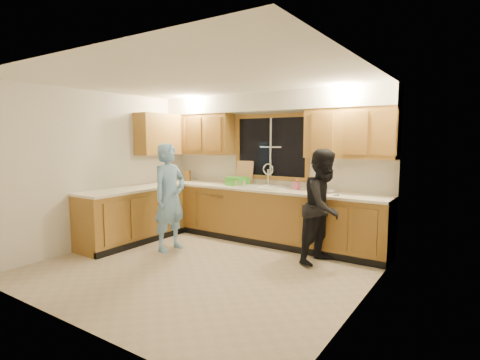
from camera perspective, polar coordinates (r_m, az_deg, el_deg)
name	(u,v)px	position (r m, az deg, el deg)	size (l,w,h in m)	color
floor	(203,268)	(5.25, -5.72, -13.14)	(4.20, 4.20, 0.00)	tan
ceiling	(200,80)	(5.01, -6.05, 14.94)	(4.20, 4.20, 0.00)	white
wall_back	(271,167)	(6.55, 4.75, 1.97)	(4.20, 4.20, 0.00)	silver
wall_left	(102,169)	(6.51, -20.31, 1.57)	(3.80, 3.80, 0.00)	silver
wall_right	(362,188)	(3.99, 18.09, -1.17)	(3.80, 3.80, 0.00)	silver
base_cabinets_back	(262,216)	(6.40, 3.38, -5.44)	(4.20, 0.60, 0.88)	olive
base_cabinets_left	(133,216)	(6.60, -16.03, -5.32)	(0.60, 1.90, 0.88)	olive
countertop_back	(262,189)	(6.31, 3.34, -1.38)	(4.20, 0.63, 0.04)	white
countertop_left	(132,189)	(6.52, -16.07, -1.38)	(0.63, 1.90, 0.04)	white
upper_cabinets_left	(201,134)	(7.20, -5.92, 6.94)	(1.35, 0.33, 0.75)	olive
upper_cabinets_right	(350,133)	(5.82, 16.47, 6.84)	(1.35, 0.33, 0.75)	olive
upper_cabinets_return	(158,134)	(7.09, -12.32, 6.84)	(0.33, 0.90, 0.75)	olive
soffit	(267,102)	(6.40, 4.07, 11.73)	(4.20, 0.35, 0.30)	white
window_frame	(271,147)	(6.52, 4.74, 5.03)	(1.44, 0.03, 1.14)	black
sink	(262,191)	(6.33, 3.42, -1.67)	(0.86, 0.52, 0.57)	white
dishwasher	(222,212)	(6.86, -2.83, -4.90)	(0.60, 0.56, 0.82)	white
stove	(104,222)	(6.26, -20.02, -6.02)	(0.58, 0.75, 0.90)	white
man	(170,197)	(5.95, -10.67, -2.57)	(0.61, 0.40, 1.68)	#71A5D5
woman	(324,206)	(5.36, 12.73, -3.96)	(0.78, 0.61, 1.61)	black
knife_block	(187,176)	(7.39, -8.02, 0.65)	(0.11, 0.09, 0.20)	olive
cutting_board	(245,173)	(6.74, 0.71, 1.13)	(0.32, 0.02, 0.43)	tan
dish_crate	(238,181)	(6.61, -0.38, -0.18)	(0.32, 0.30, 0.15)	green
soap_bottle	(296,184)	(6.15, 8.60, -0.65)	(0.08, 0.08, 0.17)	#E95893
bowl	(328,191)	(5.87, 13.24, -1.69)	(0.19, 0.19, 0.05)	silver
can_left	(237,184)	(6.41, -0.50, -0.58)	(0.06, 0.06, 0.11)	beige
can_right	(244,184)	(6.34, 0.63, -0.62)	(0.06, 0.06, 0.12)	beige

